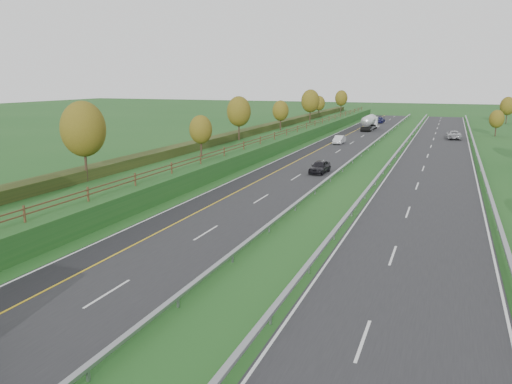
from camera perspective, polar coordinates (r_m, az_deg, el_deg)
ground at (r=66.69m, az=12.16°, el=2.46°), size 400.00×400.00×0.00m
near_carriageway at (r=73.13m, az=6.60°, el=3.56°), size 10.50×200.00×0.04m
far_carriageway at (r=70.86m, az=19.62°, el=2.61°), size 10.50×200.00×0.04m
hard_shoulder at (r=74.15m, az=3.80°, el=3.75°), size 3.00×200.00×0.04m
lane_markings at (r=71.69m, az=11.54°, el=3.23°), size 26.75×200.00×0.01m
embankment_left at (r=77.25m, az=-2.77°, el=4.85°), size 12.00×200.00×2.00m
hedge_left at (r=77.89m, az=-4.14°, el=6.05°), size 2.20×180.00×1.10m
fence_left at (r=74.94m, az=0.25°, el=5.96°), size 0.12×189.06×1.20m
median_barrier_near at (r=71.83m, az=11.02°, el=3.72°), size 0.32×200.00×0.71m
median_barrier_far at (r=71.13m, az=15.07°, el=3.43°), size 0.32×200.00×0.71m
outer_barrier_far at (r=70.86m, az=24.34°, el=2.70°), size 0.32×200.00×0.71m
trees_left at (r=73.49m, az=-3.64°, el=8.65°), size 6.64×164.30×7.66m
road_tanker at (r=120.66m, az=12.84°, el=7.81°), size 2.40×11.22×3.46m
car_dark_near at (r=63.44m, az=7.30°, el=2.88°), size 2.13×4.73×1.58m
car_silver_mid at (r=93.37m, az=9.49°, el=5.92°), size 1.67×4.51×1.47m
car_small_far at (r=141.03m, az=13.98°, el=7.98°), size 2.33×5.28×1.51m
car_oncoming at (r=106.95m, az=21.68°, el=6.09°), size 2.91×6.00×1.65m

